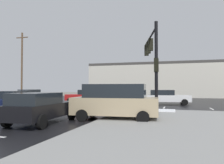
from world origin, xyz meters
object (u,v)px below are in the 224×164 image
(sedan_blue, at_px, (27,95))
(sedan_white, at_px, (167,97))
(suv_tan, at_px, (115,101))
(sedan_navy, at_px, (10,101))
(sedan_red, at_px, (87,96))
(traffic_signal_mast, at_px, (152,54))
(fire_hydrant, at_px, (150,108))
(sedan_black, at_px, (41,107))
(utility_pole_far, at_px, (22,64))

(sedan_blue, bearing_deg, sedan_white, 95.96)
(sedan_white, distance_m, suv_tan, 12.67)
(suv_tan, bearing_deg, sedan_navy, -14.55)
(suv_tan, distance_m, sedan_red, 13.59)
(traffic_signal_mast, xyz_separation_m, suv_tan, (-1.60, -4.55, -3.28))
(fire_hydrant, relative_size, sedan_red, 0.17)
(sedan_blue, xyz_separation_m, sedan_red, (8.71, -0.60, 0.00))
(traffic_signal_mast, xyz_separation_m, sedan_black, (-4.91, -6.79, -3.51))
(fire_hydrant, bearing_deg, suv_tan, -121.52)
(traffic_signal_mast, height_order, sedan_navy, traffic_signal_mast)
(suv_tan, bearing_deg, traffic_signal_mast, -113.46)
(sedan_navy, bearing_deg, utility_pole_far, -146.91)
(sedan_blue, bearing_deg, sedan_black, 45.44)
(sedan_black, height_order, utility_pole_far, utility_pole_far)
(fire_hydrant, height_order, sedan_blue, sedan_blue)
(fire_hydrant, distance_m, sedan_blue, 19.66)
(sedan_blue, height_order, sedan_black, same)
(fire_hydrant, height_order, sedan_red, sedan_red)
(suv_tan, height_order, sedan_black, suv_tan)
(fire_hydrant, distance_m, sedan_navy, 10.24)
(suv_tan, xyz_separation_m, sedan_black, (-3.31, -2.24, -0.24))
(sedan_white, relative_size, sedan_black, 1.02)
(utility_pole_far, bearing_deg, fire_hydrant, -34.86)
(sedan_red, xyz_separation_m, utility_pole_far, (-14.41, 6.75, 4.85))
(fire_hydrant, xyz_separation_m, suv_tan, (-1.65, -2.68, 0.55))
(utility_pole_far, bearing_deg, sedan_red, -25.10)
(fire_hydrant, bearing_deg, sedan_navy, -173.79)
(sedan_white, xyz_separation_m, sedan_blue, (-17.80, -0.04, 0.00))
(sedan_black, distance_m, sedan_red, 14.46)
(sedan_blue, relative_size, sedan_red, 1.00)
(suv_tan, relative_size, sedan_red, 1.06)
(sedan_navy, height_order, sedan_red, same)
(sedan_blue, distance_m, sedan_navy, 12.85)
(sedan_blue, xyz_separation_m, utility_pole_far, (-5.70, 6.15, 4.85))
(sedan_black, bearing_deg, utility_pole_far, 39.09)
(sedan_blue, xyz_separation_m, sedan_navy, (6.91, -10.83, 0.00))
(traffic_signal_mast, relative_size, sedan_black, 1.33)
(sedan_navy, distance_m, sedan_black, 6.47)
(fire_hydrant, xyz_separation_m, sedan_white, (0.71, 9.77, 0.32))
(fire_hydrant, relative_size, sedan_black, 0.17)
(traffic_signal_mast, relative_size, sedan_blue, 1.31)
(sedan_blue, height_order, utility_pole_far, utility_pole_far)
(sedan_white, bearing_deg, sedan_black, -116.62)
(utility_pole_far, bearing_deg, sedan_blue, -47.18)
(sedan_blue, distance_m, sedan_red, 8.73)
(traffic_signal_mast, distance_m, sedan_white, 8.68)
(fire_hydrant, height_order, sedan_black, sedan_black)
(sedan_white, distance_m, utility_pole_far, 24.75)
(traffic_signal_mast, distance_m, fire_hydrant, 4.26)
(suv_tan, height_order, utility_pole_far, utility_pole_far)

